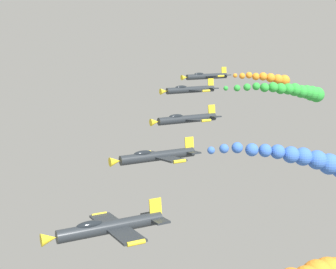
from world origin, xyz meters
TOP-DOWN VIEW (x-y plane):
  - airplane_left_inner at (-17.57, 13.93)m, footprint 9.53×10.35m
  - airplane_right_inner at (-5.84, 4.28)m, footprint 9.52×10.35m
  - smoke_trail_right_inner at (-7.79, -18.65)m, footprint 5.38×23.12m
  - airplane_left_outer at (5.15, -5.36)m, footprint 9.52×10.35m
  - airplane_right_outer at (17.85, -12.75)m, footprint 9.55×10.35m
  - smoke_trail_right_outer at (22.24, -41.49)m, footprint 8.98×30.04m
  - airplane_trailing at (28.43, -22.24)m, footprint 9.53×10.35m
  - smoke_trail_trailing at (27.64, -38.04)m, footprint 2.91×13.77m

SIDE VIEW (x-z plane):
  - smoke_trail_right_inner at x=-7.79m, z-range 92.52..99.58m
  - airplane_left_inner at x=-17.57m, z-range 95.95..98.60m
  - airplane_right_inner at x=-5.84m, z-range 97.95..100.62m
  - smoke_trail_right_outer at x=22.24m, z-range 97.73..103.69m
  - airplane_left_outer at x=5.15m, z-range 99.50..102.21m
  - smoke_trail_trailing at x=27.64m, z-range 101.47..104.77m
  - airplane_right_outer at x=17.85m, z-range 101.96..104.45m
  - airplane_trailing at x=28.43m, z-range 102.87..105.48m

